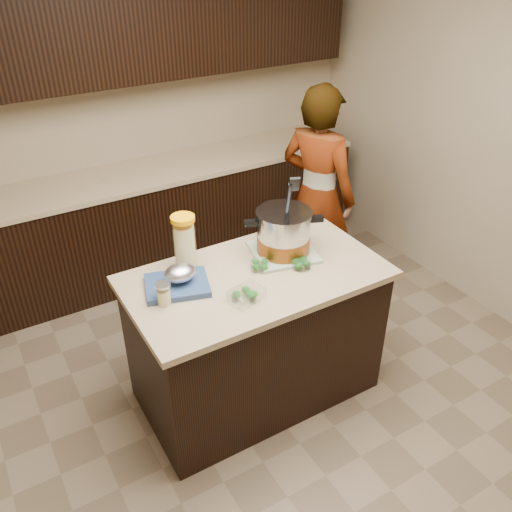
{
  "coord_description": "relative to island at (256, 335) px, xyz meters",
  "views": [
    {
      "loc": [
        -1.28,
        -2.17,
        2.6
      ],
      "look_at": [
        0.0,
        0.0,
        1.02
      ],
      "focal_mm": 38.0,
      "sensor_mm": 36.0,
      "label": 1
    }
  ],
  "objects": [
    {
      "name": "ground_plane",
      "position": [
        0.0,
        0.0,
        -0.45
      ],
      "size": [
        4.0,
        4.0,
        0.0
      ],
      "primitive_type": "plane",
      "color": "brown",
      "rests_on": "ground"
    },
    {
      "name": "mason_jar",
      "position": [
        -0.55,
        0.01,
        0.51
      ],
      "size": [
        0.09,
        0.09,
        0.13
      ],
      "rotation": [
        0.0,
        0.0,
        -0.05
      ],
      "color": "#E2D28A",
      "rests_on": "island"
    },
    {
      "name": "stock_pot",
      "position": [
        0.25,
        0.11,
        0.58
      ],
      "size": [
        0.44,
        0.43,
        0.47
      ],
      "rotation": [
        0.0,
        0.0,
        -0.39
      ],
      "color": "#B7B7BC",
      "rests_on": "dish_towel"
    },
    {
      "name": "island",
      "position": [
        0.0,
        0.0,
        0.0
      ],
      "size": [
        1.46,
        0.81,
        0.9
      ],
      "color": "black",
      "rests_on": "ground"
    },
    {
      "name": "broccoli_tub_rect",
      "position": [
        -0.16,
        -0.18,
        0.48
      ],
      "size": [
        0.2,
        0.17,
        0.06
      ],
      "rotation": [
        0.0,
        0.0,
        0.25
      ],
      "color": "silver",
      "rests_on": "island"
    },
    {
      "name": "blue_tray",
      "position": [
        -0.42,
        0.1,
        0.49
      ],
      "size": [
        0.4,
        0.35,
        0.13
      ],
      "rotation": [
        0.0,
        0.0,
        -0.29
      ],
      "color": "navy",
      "rests_on": "island"
    },
    {
      "name": "person",
      "position": [
        0.98,
        0.76,
        0.38
      ],
      "size": [
        0.61,
        0.72,
        1.67
      ],
      "primitive_type": "imported",
      "rotation": [
        0.0,
        0.0,
        1.98
      ],
      "color": "gray",
      "rests_on": "ground"
    },
    {
      "name": "broccoli_tub_right",
      "position": [
        0.26,
        -0.07,
        0.47
      ],
      "size": [
        0.14,
        0.14,
        0.05
      ],
      "rotation": [
        0.0,
        0.0,
        0.26
      ],
      "color": "silver",
      "rests_on": "island"
    },
    {
      "name": "room_shell",
      "position": [
        0.0,
        0.0,
        1.26
      ],
      "size": [
        4.04,
        4.04,
        2.72
      ],
      "color": "tan",
      "rests_on": "ground"
    },
    {
      "name": "dish_towel",
      "position": [
        0.25,
        0.11,
        0.46
      ],
      "size": [
        0.43,
        0.43,
        0.02
      ],
      "primitive_type": "cube",
      "rotation": [
        0.0,
        0.0,
        -0.22
      ],
      "color": "#619063",
      "rests_on": "island"
    },
    {
      "name": "back_cabinets",
      "position": [
        0.0,
        1.74,
        0.49
      ],
      "size": [
        3.6,
        0.63,
        2.33
      ],
      "color": "black",
      "rests_on": "ground"
    },
    {
      "name": "lemonade_pitcher",
      "position": [
        -0.31,
        0.26,
        0.6
      ],
      "size": [
        0.17,
        0.17,
        0.33
      ],
      "rotation": [
        0.0,
        0.0,
        -0.34
      ],
      "color": "#E2D28A",
      "rests_on": "island"
    },
    {
      "name": "broccoli_tub_left",
      "position": [
        0.04,
        0.03,
        0.47
      ],
      "size": [
        0.11,
        0.11,
        0.05
      ],
      "rotation": [
        0.0,
        0.0,
        -0.05
      ],
      "color": "silver",
      "rests_on": "island"
    }
  ]
}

